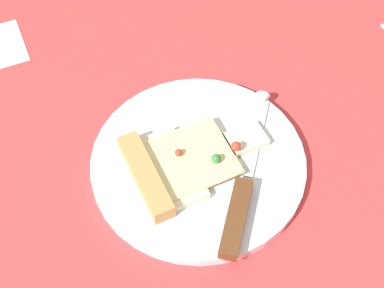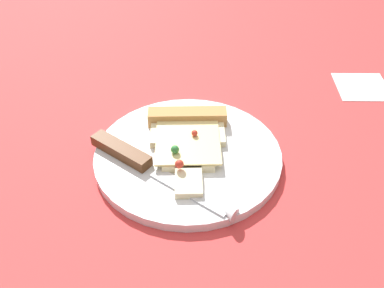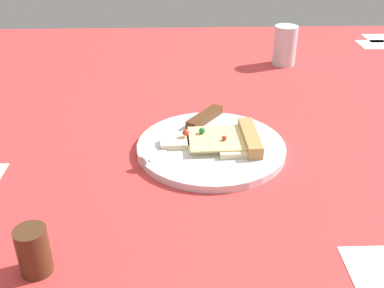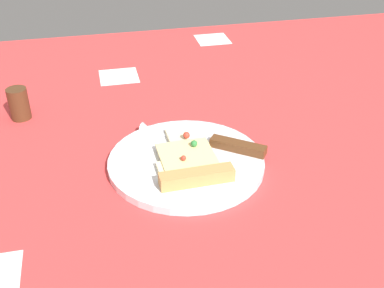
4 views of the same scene
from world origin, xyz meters
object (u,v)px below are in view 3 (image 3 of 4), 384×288
(pizza_slice, at_px, (226,140))
(pepper_shaker, at_px, (34,251))
(plate, at_px, (211,147))
(drinking_glass, at_px, (285,45))
(knife, at_px, (191,127))

(pizza_slice, height_order, pepper_shaker, pepper_shaker)
(plate, distance_m, drinking_glass, 0.51)
(knife, xyz_separation_m, pepper_shaker, (0.20, 0.34, 0.01))
(knife, height_order, pepper_shaker, pepper_shaker)
(knife, xyz_separation_m, drinking_glass, (-0.26, -0.40, 0.03))
(knife, relative_size, drinking_glass, 1.99)
(plate, distance_m, pizza_slice, 0.03)
(drinking_glass, bearing_deg, knife, 56.92)
(pizza_slice, relative_size, knife, 0.86)
(knife, distance_m, drinking_glass, 0.48)
(knife, relative_size, pepper_shaker, 3.17)
(pizza_slice, relative_size, drinking_glass, 1.71)
(plate, relative_size, drinking_glass, 2.60)
(knife, bearing_deg, pizza_slice, 174.30)
(plate, xyz_separation_m, knife, (0.03, -0.06, 0.01))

